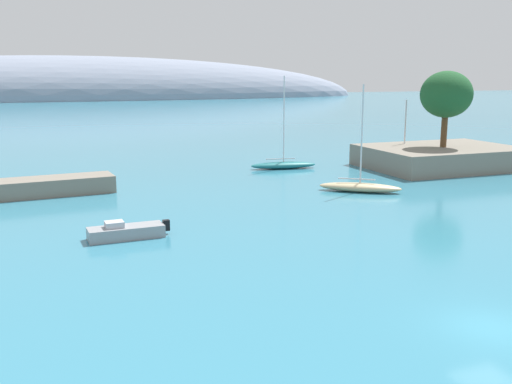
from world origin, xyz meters
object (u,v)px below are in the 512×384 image
Objects in this scene: sailboat_teal_near_shore at (283,164)px; sailboat_sand_mid_mooring at (360,186)px; sailboat_red_outer_mooring at (404,159)px; motorboat_grey_foreground at (126,232)px; tree_clump_shore at (446,95)px.

sailboat_sand_mid_mooring is (1.17, -14.78, 0.00)m from sailboat_teal_near_shore.
sailboat_teal_near_shore is 1.07× the size of sailboat_sand_mid_mooring.
sailboat_red_outer_mooring is (14.89, -1.84, 0.06)m from sailboat_teal_near_shore.
motorboat_grey_foreground is at bearing 37.07° from sailboat_red_outer_mooring.
sailboat_red_outer_mooring is at bearing -151.93° from motorboat_grey_foreground.
sailboat_sand_mid_mooring is at bearing -151.52° from tree_clump_shore.
sailboat_teal_near_shore reaches higher than motorboat_grey_foreground.
tree_clump_shore is 19.73m from sailboat_sand_mid_mooring.
sailboat_sand_mid_mooring is 23.76m from motorboat_grey_foreground.
tree_clump_shore reaches higher than sailboat_sand_mid_mooring.
sailboat_red_outer_mooring is at bearing 79.97° from sailboat_sand_mid_mooring.
sailboat_red_outer_mooring is 1.42× the size of motorboat_grey_foreground.
sailboat_teal_near_shore is at bearing 131.17° from sailboat_sand_mid_mooring.
sailboat_teal_near_shore is 31.14m from motorboat_grey_foreground.
motorboat_grey_foreground is (-36.07, -20.99, -0.10)m from sailboat_red_outer_mooring.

